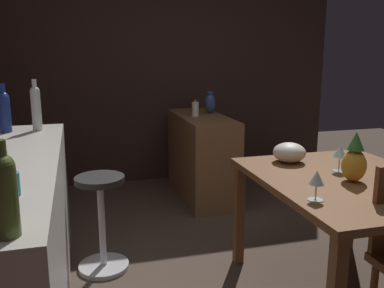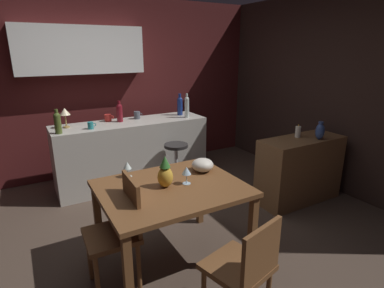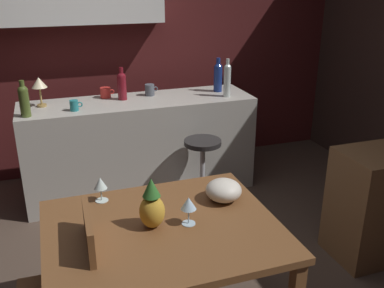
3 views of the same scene
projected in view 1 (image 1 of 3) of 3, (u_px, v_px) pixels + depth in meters
wall_side_right at (141, 63)px, 4.54m from camera, size 0.10×4.40×2.60m
dining_table at (349, 193)px, 2.37m from camera, size 1.20×0.98×0.74m
kitchen_counter at (5, 244)px, 2.20m from camera, size 2.10×0.60×0.90m
sideboard_cabinet at (202, 157)px, 4.16m from camera, size 1.10×0.44×0.82m
bar_stool at (102, 220)px, 2.77m from camera, size 0.34×0.34×0.65m
wine_glass_left at (317, 179)px, 1.99m from camera, size 0.08×0.08×0.15m
wine_glass_right at (340, 152)px, 2.46m from camera, size 0.08×0.08×0.16m
pineapple_centerpiece at (354, 160)px, 2.28m from camera, size 0.13×0.13×0.28m
fruit_bowl at (289, 152)px, 2.68m from camera, size 0.21×0.21×0.13m
wine_bottle_olive at (4, 191)px, 1.22m from camera, size 0.08×0.08×0.29m
wine_bottle_clear at (36, 106)px, 2.86m from camera, size 0.06×0.06×0.35m
wine_bottle_cobalt at (4, 110)px, 2.80m from camera, size 0.08×0.08×0.33m
cup_teal at (10, 184)px, 1.59m from camera, size 0.11×0.07×0.09m
pillar_candle_tall at (195, 109)px, 4.02m from camera, size 0.07×0.07×0.16m
vase_ceramic_blue at (210, 103)px, 4.21m from camera, size 0.11×0.11×0.22m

